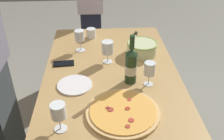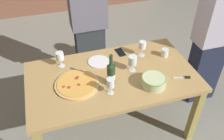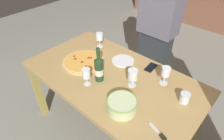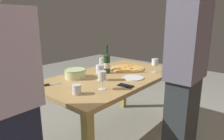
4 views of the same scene
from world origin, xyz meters
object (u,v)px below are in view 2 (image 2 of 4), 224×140
object	(u,v)px
cup_amber	(165,53)
cell_phone	(120,52)
pizza	(77,84)
wine_glass_by_bottle	(60,56)
serving_bowl	(154,81)
wine_bottle	(111,74)
side_plate	(99,62)
wine_glass_near_pizza	(133,61)
wine_glass_far_right	(142,46)
dining_table	(112,82)
person_guest_left	(213,39)
wine_glass_far_left	(111,83)
pizza_knife	(184,77)
person_host	(89,24)

from	to	relation	value
cup_amber	cell_phone	xyz separation A→B (m)	(-0.42, 0.19, -0.04)
pizza	wine_glass_by_bottle	world-z (taller)	wine_glass_by_bottle
serving_bowl	wine_bottle	world-z (taller)	wine_bottle
wine_glass_by_bottle	side_plate	size ratio (longest dim) A/B	0.73
wine_glass_near_pizza	cup_amber	world-z (taller)	wine_glass_near_pizza
wine_glass_near_pizza	pizza	bearing A→B (deg)	-174.10
wine_glass_far_right	cup_amber	xyz separation A→B (m)	(0.22, -0.08, -0.08)
dining_table	wine_bottle	size ratio (longest dim) A/B	4.98
cell_phone	person_guest_left	bearing A→B (deg)	-15.53
serving_bowl	wine_bottle	size ratio (longest dim) A/B	0.71
wine_glass_near_pizza	wine_glass_far_left	size ratio (longest dim) A/B	1.01
dining_table	wine_glass_far_right	distance (m)	0.50
wine_glass_by_bottle	cell_phone	world-z (taller)	wine_glass_by_bottle
cell_phone	person_guest_left	xyz separation A→B (m)	(1.00, -0.19, 0.09)
wine_glass_far_left	wine_glass_far_right	xyz separation A→B (m)	(0.48, 0.44, 0.01)
wine_glass_far_right	dining_table	bearing A→B (deg)	-150.82
wine_glass_by_bottle	cell_phone	bearing A→B (deg)	4.03
wine_glass_by_bottle	wine_glass_far_right	xyz separation A→B (m)	(0.83, -0.07, 0.00)
wine_glass_far_left	side_plate	xyz separation A→B (m)	(0.01, 0.46, -0.11)
pizza_knife	wine_glass_far_left	bearing A→B (deg)	178.90
pizza	side_plate	distance (m)	0.39
serving_bowl	pizza_knife	world-z (taller)	serving_bowl
dining_table	side_plate	size ratio (longest dim) A/B	7.34
serving_bowl	person_guest_left	distance (m)	0.96
cell_phone	person_guest_left	world-z (taller)	person_guest_left
wine_glass_by_bottle	person_host	xyz separation A→B (m)	(0.40, 0.50, 0.03)
serving_bowl	cell_phone	size ratio (longest dim) A/B	1.58
dining_table	person_host	size ratio (longest dim) A/B	0.92
person_host	person_guest_left	size ratio (longest dim) A/B	1.05
wine_bottle	wine_glass_near_pizza	world-z (taller)	wine_bottle
cup_amber	person_guest_left	xyz separation A→B (m)	(0.57, 0.01, 0.05)
wine_glass_far_right	cup_amber	bearing A→B (deg)	-20.22
cup_amber	person_host	world-z (taller)	person_host
pizza	wine_glass_near_pizza	distance (m)	0.56
wine_glass_far_right	person_guest_left	world-z (taller)	person_guest_left
wine_glass_by_bottle	person_host	size ratio (longest dim) A/B	0.09
wine_bottle	wine_glass_far_right	xyz separation A→B (m)	(0.44, 0.34, -0.00)
pizza	person_host	bearing A→B (deg)	69.93
serving_bowl	wine_glass_far_left	distance (m)	0.40
pizza	wine_glass_by_bottle	size ratio (longest dim) A/B	2.53
wine_bottle	wine_glass_far_right	bearing A→B (deg)	37.36
wine_glass_near_pizza	wine_glass_far_right	bearing A→B (deg)	47.56
wine_glass_far_left	pizza_knife	size ratio (longest dim) A/B	1.00
wine_glass_by_bottle	wine_glass_far_left	world-z (taller)	same
wine_glass_near_pizza	wine_glass_far_right	distance (m)	0.27
wine_glass_by_bottle	pizza_knife	world-z (taller)	wine_glass_by_bottle
serving_bowl	wine_bottle	bearing A→B (deg)	160.35
dining_table	person_guest_left	bearing A→B (deg)	6.95
cell_phone	person_host	distance (m)	0.54
wine_glass_far_right	pizza	bearing A→B (deg)	-160.63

